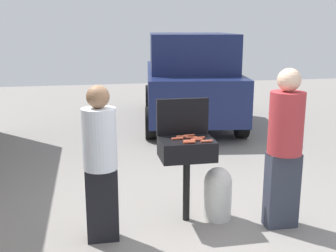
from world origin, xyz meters
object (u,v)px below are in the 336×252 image
(hot_dog_0, at_px, (197,140))
(hot_dog_7, at_px, (189,135))
(bbq_grill, at_px, (187,152))
(hot_dog_5, at_px, (191,138))
(hot_dog_4, at_px, (189,142))
(parked_minivan, at_px, (189,78))
(person_left, at_px, (100,159))
(hot_dog_2, at_px, (199,138))
(hot_dog_8, at_px, (207,141))
(person_right, at_px, (285,143))
(hot_dog_6, at_px, (177,139))
(hot_dog_3, at_px, (182,137))
(hot_dog_1, at_px, (189,141))
(propane_tank, at_px, (218,192))

(hot_dog_0, xyz_separation_m, hot_dog_7, (-0.04, 0.19, 0.00))
(bbq_grill, relative_size, hot_dog_7, 7.39)
(hot_dog_0, height_order, hot_dog_5, same)
(hot_dog_4, height_order, parked_minivan, parked_minivan)
(hot_dog_5, bearing_deg, person_left, -163.31)
(hot_dog_2, height_order, parked_minivan, parked_minivan)
(hot_dog_2, distance_m, hot_dog_8, 0.15)
(hot_dog_4, distance_m, hot_dog_8, 0.19)
(hot_dog_2, bearing_deg, parked_minivan, 77.39)
(hot_dog_8, bearing_deg, person_right, -12.94)
(hot_dog_0, bearing_deg, hot_dog_4, -140.80)
(hot_dog_6, xyz_separation_m, person_right, (1.10, -0.35, -0.02))
(hot_dog_0, height_order, parked_minivan, parked_minivan)
(bbq_grill, height_order, hot_dog_6, hot_dog_6)
(person_right, distance_m, parked_minivan, 5.30)
(hot_dog_3, relative_size, hot_dog_5, 1.00)
(hot_dog_3, xyz_separation_m, hot_dog_4, (0.02, -0.24, 0.00))
(hot_dog_4, xyz_separation_m, hot_dog_7, (0.06, 0.28, 0.00))
(hot_dog_0, xyz_separation_m, hot_dog_3, (-0.13, 0.16, 0.00))
(hot_dog_7, distance_m, person_right, 1.05)
(hot_dog_4, bearing_deg, hot_dog_0, 39.20)
(hot_dog_0, relative_size, person_left, 0.08)
(hot_dog_5, bearing_deg, hot_dog_0, -69.06)
(bbq_grill, distance_m, hot_dog_1, 0.20)
(hot_dog_4, height_order, hot_dog_6, same)
(hot_dog_6, bearing_deg, hot_dog_0, -23.44)
(hot_dog_5, relative_size, hot_dog_6, 1.00)
(hot_dog_4, distance_m, hot_dog_7, 0.29)
(bbq_grill, relative_size, person_left, 0.59)
(person_left, bearing_deg, hot_dog_7, 36.46)
(hot_dog_0, relative_size, propane_tank, 0.21)
(person_right, bearing_deg, parked_minivan, -87.85)
(hot_dog_7, bearing_deg, hot_dog_6, -146.12)
(bbq_grill, bearing_deg, hot_dog_2, -6.10)
(hot_dog_4, xyz_separation_m, hot_dog_6, (-0.09, 0.17, 0.00))
(hot_dog_1, xyz_separation_m, parked_minivan, (1.25, 5.06, 0.05))
(hot_dog_5, distance_m, hot_dog_6, 0.16)
(bbq_grill, height_order, parked_minivan, parked_minivan)
(hot_dog_1, bearing_deg, propane_tank, 12.90)
(hot_dog_6, xyz_separation_m, hot_dog_8, (0.29, -0.16, 0.00))
(bbq_grill, height_order, hot_dog_5, hot_dog_5)
(person_right, bearing_deg, bbq_grill, -14.16)
(hot_dog_8, relative_size, parked_minivan, 0.03)
(hot_dog_8, distance_m, propane_tank, 0.69)
(hot_dog_3, xyz_separation_m, person_left, (-0.92, -0.36, -0.09))
(hot_dog_6, xyz_separation_m, hot_dog_7, (0.16, 0.10, 0.00))
(hot_dog_6, height_order, person_left, person_left)
(hot_dog_5, xyz_separation_m, hot_dog_7, (-0.01, 0.09, 0.00))
(hot_dog_2, bearing_deg, person_left, -166.20)
(person_left, xyz_separation_m, person_right, (1.95, -0.06, 0.07))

